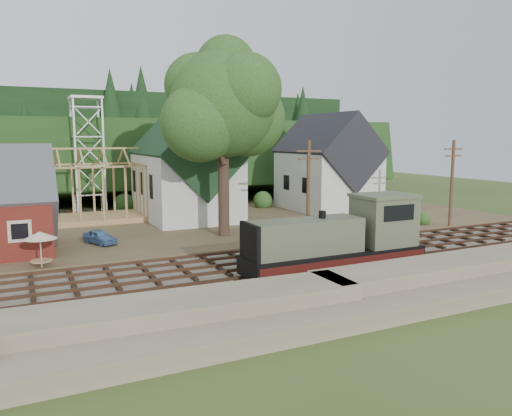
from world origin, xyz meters
name	(u,v)px	position (x,y,z in m)	size (l,w,h in m)	color
ground	(255,271)	(0.00, 0.00, 0.00)	(140.00, 140.00, 0.00)	#384C1E
embankment	(334,314)	(0.00, -8.50, 0.00)	(64.00, 5.00, 1.60)	#7F7259
railroad_bed	(255,270)	(0.00, 0.00, 0.08)	(64.00, 11.00, 0.16)	#726B5B
village_flat	(172,224)	(0.00, 18.00, 0.15)	(64.00, 26.00, 0.30)	brown
hillside	(122,198)	(0.00, 42.00, 0.00)	(70.00, 28.00, 8.00)	#1E3F19
ridge	(103,188)	(0.00, 58.00, 0.00)	(80.00, 20.00, 12.00)	black
church	(186,169)	(2.00, 19.68, 5.18)	(8.40, 15.17, 13.00)	silver
farmhouse	(327,168)	(18.00, 19.00, 4.87)	(8.40, 10.80, 10.60)	silver
timber_frame	(98,190)	(-6.00, 22.00, 3.27)	(8.20, 6.20, 6.99)	tan
lattice_tower	(86,120)	(-6.00, 28.00, 10.03)	(3.20, 3.20, 12.12)	silver
big_tree	(224,112)	(2.17, 10.08, 10.22)	(10.90, 8.40, 14.70)	#38281E
telegraph_pole_near	(308,190)	(7.00, 5.20, 4.25)	(2.20, 0.28, 8.00)	#4C331E
telegraph_pole_far	(452,182)	(22.00, 5.20, 4.25)	(2.20, 0.28, 8.00)	#4C331E
locomotive	(341,241)	(4.27, -3.00, 2.04)	(11.39, 2.85, 4.57)	black
car_blue	(100,237)	(-7.61, 11.01, 0.84)	(1.28, 3.17, 1.08)	#5581B6
car_red	(359,200)	(22.88, 19.52, 0.97)	(2.22, 4.81, 1.34)	#BA3C0E
patio_set	(40,237)	(-11.91, 5.50, 2.19)	(2.00, 2.00, 2.23)	silver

